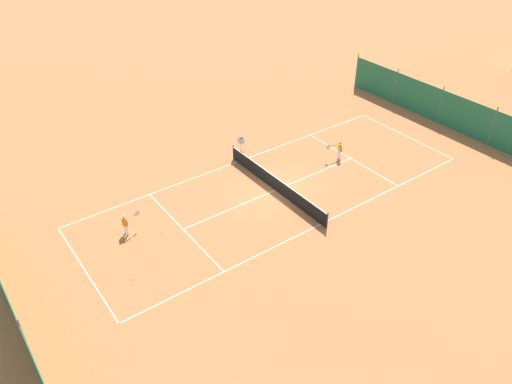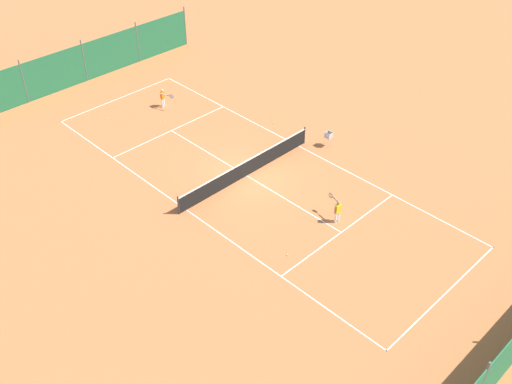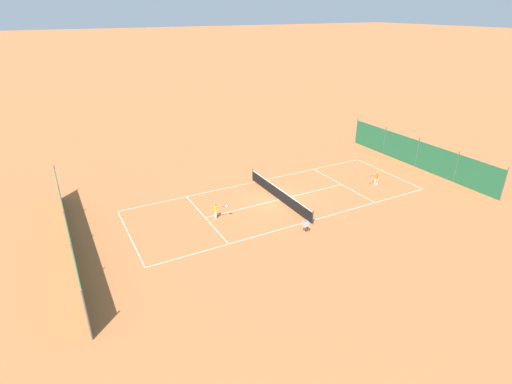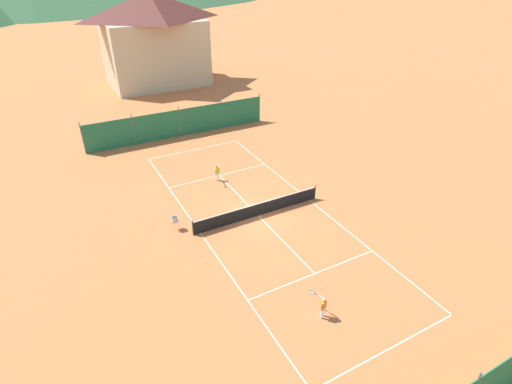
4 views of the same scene
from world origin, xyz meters
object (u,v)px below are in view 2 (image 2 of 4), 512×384
(player_near_baseline, at_px, (337,209))
(player_far_baseline, at_px, (163,97))
(tennis_net, at_px, (247,168))
(ball_hopper, at_px, (329,136))
(tennis_ball_alley_right, at_px, (106,119))
(tennis_ball_service_box, at_px, (273,123))
(tennis_ball_near_corner, at_px, (287,255))
(tennis_ball_alley_left, at_px, (165,121))

(player_near_baseline, height_order, player_far_baseline, player_near_baseline)
(tennis_net, distance_m, player_near_baseline, 5.73)
(player_near_baseline, xyz_separation_m, ball_hopper, (-4.82, -4.57, -0.07))
(tennis_ball_alley_right, bearing_deg, tennis_ball_service_box, 132.45)
(ball_hopper, bearing_deg, tennis_ball_service_box, -83.71)
(player_near_baseline, height_order, ball_hopper, player_near_baseline)
(tennis_ball_service_box, xyz_separation_m, ball_hopper, (-0.43, 3.89, 0.62))
(tennis_ball_near_corner, bearing_deg, tennis_ball_alley_right, -93.51)
(tennis_ball_service_box, distance_m, ball_hopper, 3.97)
(tennis_ball_alley_right, bearing_deg, tennis_net, 100.92)
(player_far_baseline, bearing_deg, tennis_ball_service_box, 118.63)
(tennis_ball_alley_right, height_order, tennis_ball_near_corner, same)
(player_far_baseline, bearing_deg, tennis_net, 80.78)
(tennis_net, distance_m, ball_hopper, 5.42)
(tennis_ball_near_corner, bearing_deg, player_near_baseline, 179.93)
(tennis_ball_alley_right, xyz_separation_m, tennis_ball_near_corner, (0.98, 15.93, 0.00))
(tennis_ball_alley_left, height_order, tennis_ball_near_corner, same)
(tennis_ball_alley_left, relative_size, tennis_ball_alley_right, 1.00)
(tennis_ball_alley_left, height_order, ball_hopper, ball_hopper)
(player_near_baseline, distance_m, tennis_ball_alley_left, 13.21)
(player_near_baseline, relative_size, ball_hopper, 1.40)
(player_near_baseline, relative_size, tennis_ball_service_box, 18.90)
(tennis_ball_alley_left, distance_m, tennis_ball_service_box, 6.55)
(tennis_ball_near_corner, bearing_deg, tennis_net, -117.37)
(player_far_baseline, relative_size, tennis_ball_alley_left, 18.62)
(tennis_net, xyz_separation_m, tennis_ball_service_box, (-4.87, -2.75, -0.47))
(tennis_net, bearing_deg, ball_hopper, 167.86)
(player_near_baseline, distance_m, tennis_ball_near_corner, 3.49)
(tennis_ball_alley_left, height_order, tennis_ball_alley_right, same)
(player_near_baseline, bearing_deg, tennis_ball_service_box, -117.45)
(player_near_baseline, distance_m, player_far_baseline, 14.73)
(player_far_baseline, xyz_separation_m, ball_hopper, (-3.83, 10.13, -0.06))
(tennis_net, bearing_deg, player_far_baseline, -99.22)
(tennis_ball_near_corner, height_order, tennis_ball_service_box, same)
(tennis_ball_near_corner, xyz_separation_m, ball_hopper, (-8.25, -4.56, 0.62))
(tennis_net, bearing_deg, player_near_baseline, 94.73)
(tennis_net, xyz_separation_m, tennis_ball_near_corner, (2.95, 5.70, -0.47))
(tennis_ball_alley_left, distance_m, ball_hopper, 9.97)
(tennis_ball_alley_right, distance_m, tennis_ball_service_box, 10.13)
(tennis_net, relative_size, ball_hopper, 10.31)
(tennis_ball_alley_right, relative_size, tennis_ball_service_box, 1.00)
(tennis_net, bearing_deg, tennis_ball_alley_right, -79.08)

